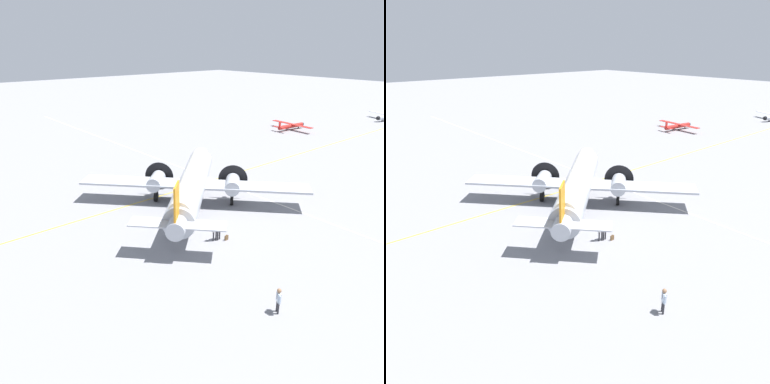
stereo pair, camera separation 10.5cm
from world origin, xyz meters
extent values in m
plane|color=gray|center=(0.00, 0.00, 0.00)|extent=(300.00, 300.00, 0.00)
cube|color=gold|center=(0.00, -4.63, 0.00)|extent=(120.00, 0.16, 0.01)
cube|color=silver|center=(-7.41, 0.00, 0.00)|extent=(0.16, 120.00, 0.01)
cylinder|color=#ADB2BC|center=(0.00, 0.00, 2.42)|extent=(14.38, 13.52, 2.64)
cylinder|color=silver|center=(0.00, 0.00, 3.15)|extent=(13.23, 12.37, 1.85)
sphere|color=#ADB2BC|center=(-6.30, -5.79, 2.42)|extent=(2.51, 2.51, 2.51)
cylinder|color=#ADB2BC|center=(6.30, 5.79, 2.55)|extent=(3.44, 3.33, 1.45)
cube|color=orange|center=(6.76, 6.21, 4.40)|extent=(1.48, 1.37, 3.04)
cube|color=#ADB2BC|center=(6.60, 6.07, 2.68)|extent=(6.22, 6.56, 0.10)
cube|color=#ADB2BC|center=(-0.92, -0.85, 2.09)|extent=(17.58, 18.80, 0.20)
cylinder|color=#ADB2BC|center=(1.51, -3.93, 2.11)|extent=(3.13, 3.05, 1.45)
cylinder|color=black|center=(0.33, -5.01, 2.11)|extent=(2.09, 2.27, 3.05)
sphere|color=black|center=(0.22, -5.11, 2.11)|extent=(0.51, 0.51, 0.51)
cylinder|color=#ADB2BC|center=(-3.79, 1.84, 2.11)|extent=(3.13, 3.05, 1.45)
cylinder|color=black|center=(-4.97, 0.75, 2.11)|extent=(2.09, 2.27, 3.05)
sphere|color=black|center=(-5.08, 0.65, 2.11)|extent=(0.51, 0.51, 0.51)
cylinder|color=#4C4C51|center=(1.73, -3.73, 1.04)|extent=(0.18, 0.18, 0.98)
cylinder|color=black|center=(1.73, -3.73, 0.55)|extent=(1.01, 0.97, 1.10)
cylinder|color=#4C4C51|center=(-3.57, 2.04, 1.04)|extent=(0.18, 0.18, 0.98)
cylinder|color=black|center=(-3.57, 2.04, 0.55)|extent=(1.01, 0.97, 1.10)
cylinder|color=#4C4C51|center=(-4.91, -4.52, 0.79)|extent=(0.14, 0.14, 0.88)
cylinder|color=black|center=(-4.91, -4.52, 0.35)|extent=(0.64, 0.61, 0.70)
cylinder|color=#2D2D33|center=(6.24, 15.37, 0.42)|extent=(0.12, 0.12, 0.83)
cylinder|color=#2D2D33|center=(6.10, 15.17, 0.42)|extent=(0.12, 0.12, 0.83)
cube|color=silver|center=(6.17, 15.27, 1.15)|extent=(0.39, 0.44, 0.63)
sphere|color=#8C6647|center=(6.17, 15.27, 1.60)|extent=(0.28, 0.28, 0.28)
cylinder|color=silver|center=(6.32, 15.47, 1.11)|extent=(0.10, 0.10, 0.59)
cylinder|color=silver|center=(6.02, 15.07, 1.11)|extent=(0.10, 0.10, 0.59)
cube|color=black|center=(6.25, 15.21, 1.22)|extent=(0.04, 0.05, 0.40)
cylinder|color=#2D2D33|center=(2.64, 6.41, 0.43)|extent=(0.13, 0.13, 0.87)
cylinder|color=#2D2D33|center=(2.39, 6.37, 0.43)|extent=(0.13, 0.13, 0.87)
cube|color=white|center=(2.51, 6.39, 1.19)|extent=(0.44, 0.26, 0.65)
sphere|color=#8C6647|center=(2.51, 6.39, 1.66)|extent=(0.29, 0.29, 0.29)
cylinder|color=white|center=(2.77, 6.42, 1.16)|extent=(0.10, 0.10, 0.62)
cylinder|color=white|center=(2.26, 6.35, 1.16)|extent=(0.10, 0.10, 0.62)
cylinder|color=#2D2D33|center=(3.02, 6.29, 0.44)|extent=(0.13, 0.13, 0.88)
cylinder|color=#2D2D33|center=(2.76, 6.34, 0.44)|extent=(0.13, 0.13, 0.88)
cube|color=white|center=(2.89, 6.31, 1.21)|extent=(0.45, 0.28, 0.66)
sphere|color=tan|center=(2.89, 6.31, 1.69)|extent=(0.29, 0.29, 0.29)
cylinder|color=white|center=(3.15, 6.26, 1.18)|extent=(0.10, 0.10, 0.63)
cylinder|color=white|center=(2.63, 6.37, 1.18)|extent=(0.10, 0.10, 0.63)
cube|color=maroon|center=(2.87, 6.21, 1.29)|extent=(0.06, 0.02, 0.42)
cube|color=brown|center=(2.05, 6.85, 0.21)|extent=(0.35, 0.12, 0.42)
cube|color=#4A3520|center=(2.05, 6.85, 0.45)|extent=(0.13, 0.08, 0.02)
cylinder|color=#B2231E|center=(-37.81, -15.53, 0.73)|extent=(6.24, 1.39, 0.76)
sphere|color=black|center=(-41.03, -15.20, 0.73)|extent=(0.68, 0.68, 0.68)
cube|color=#B2231E|center=(-38.16, -15.50, 1.07)|extent=(1.91, 9.34, 0.08)
cube|color=#B2231E|center=(-34.80, -15.84, 1.33)|extent=(0.55, 0.12, 0.98)
cube|color=#B2231E|center=(-34.80, -15.84, 0.84)|extent=(0.79, 3.06, 0.04)
cylinder|color=black|center=(-40.00, -15.30, 0.14)|extent=(0.29, 0.11, 0.28)
cylinder|color=#4C4C51|center=(-40.00, -15.30, 0.25)|extent=(0.06, 0.06, 0.21)
cylinder|color=black|center=(-37.54, -16.25, 0.14)|extent=(0.29, 0.11, 0.28)
cylinder|color=#4C4C51|center=(-37.54, -16.25, 0.25)|extent=(0.06, 0.06, 0.21)
cylinder|color=black|center=(-37.40, -14.88, 0.14)|extent=(0.29, 0.11, 0.28)
cylinder|color=#4C4C51|center=(-37.40, -14.88, 0.25)|extent=(0.06, 0.06, 0.21)
sphere|color=black|center=(-58.16, -8.37, 0.80)|extent=(0.81, 0.81, 0.81)
cylinder|color=black|center=(-59.32, -7.95, 0.14)|extent=(0.29, 0.17, 0.28)
cylinder|color=#4C4C51|center=(-59.32, -7.95, 0.24)|extent=(0.06, 0.06, 0.21)
camera|label=1|loc=(22.12, 25.98, 15.28)|focal=35.00mm
camera|label=2|loc=(22.04, 26.05, 15.28)|focal=35.00mm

